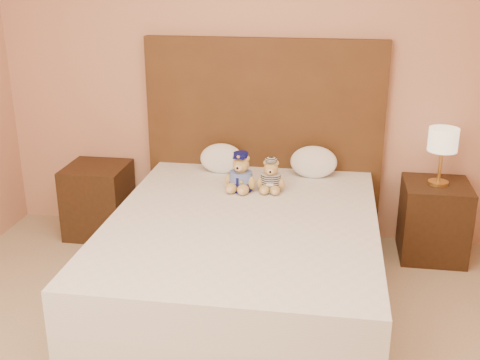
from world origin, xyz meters
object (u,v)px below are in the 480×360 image
bed (243,259)px  nightstand_right (434,220)px  teddy_police (241,172)px  pillow_left (221,157)px  teddy_prisoner (271,176)px  pillow_right (314,161)px  nightstand_left (98,200)px  lamp (443,143)px

bed → nightstand_right: size_ratio=3.64×
teddy_police → pillow_left: 0.42m
teddy_prisoner → pillow_left: (-0.40, 0.35, -0.00)m
bed → teddy_prisoner: 0.63m
bed → nightstand_right: 1.48m
pillow_left → teddy_prisoner: bearing=-41.2°
teddy_police → teddy_prisoner: 0.20m
nightstand_right → pillow_right: bearing=178.0°
nightstand_left → pillow_left: (0.96, 0.03, 0.39)m
nightstand_right → lamp: lamp is taller
lamp → teddy_prisoner: (-1.13, -0.32, -0.19)m
lamp → nightstand_right: bearing=0.0°
teddy_police → teddy_prisoner: (0.20, 0.02, -0.02)m
nightstand_right → teddy_police: 1.44m
nightstand_right → pillow_left: 1.58m
pillow_right → teddy_prisoner: bearing=-127.4°
bed → pillow_left: pillow_left is taller
teddy_prisoner → nightstand_right: bearing=15.1°
teddy_police → pillow_left: (-0.20, 0.37, -0.02)m
teddy_police → pillow_right: size_ratio=0.79×
lamp → pillow_right: lamp is taller
nightstand_left → teddy_prisoner: 1.45m
lamp → teddy_police: 1.39m
pillow_left → pillow_right: 0.67m
pillow_right → pillow_left: bearing=180.0°
bed → nightstand_left: same height
teddy_prisoner → pillow_left: 0.53m
pillow_left → nightstand_left: bearing=-178.2°
lamp → teddy_prisoner: size_ratio=1.80×
teddy_prisoner → pillow_right: pillow_right is taller
teddy_prisoner → pillow_left: size_ratio=0.71×
nightstand_left → pillow_left: 1.04m
nightstand_left → pillow_left: size_ratio=1.75×
lamp → bed: bearing=-147.4°
teddy_police → pillow_left: bearing=129.6°
lamp → pillow_left: lamp is taller
nightstand_right → teddy_prisoner: 1.24m
pillow_left → lamp: bearing=-1.1°
lamp → teddy_police: lamp is taller
teddy_police → nightstand_right: bearing=24.9°
nightstand_left → lamp: lamp is taller
nightstand_right → pillow_left: pillow_left is taller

